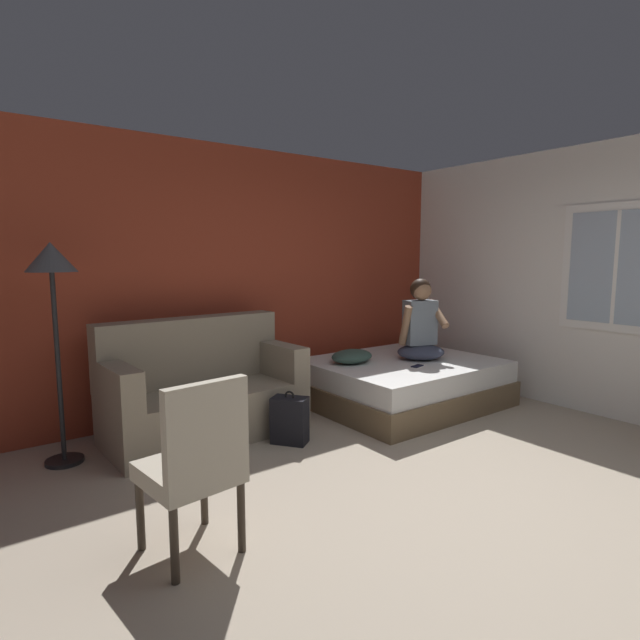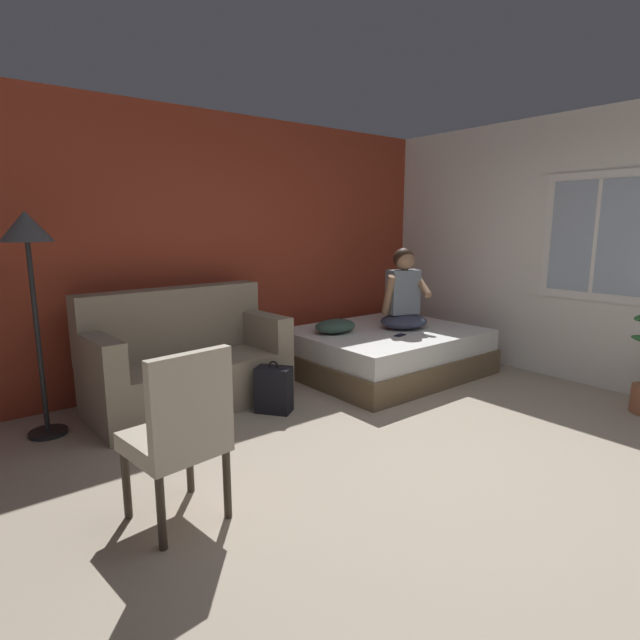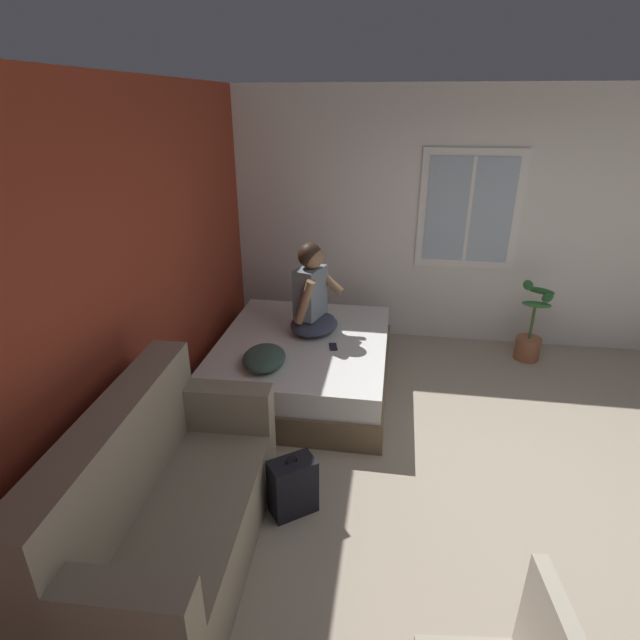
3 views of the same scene
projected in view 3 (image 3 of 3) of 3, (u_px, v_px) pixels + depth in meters
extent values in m
plane|color=tan|center=(550.00, 511.00, 3.35)|extent=(40.00, 40.00, 0.00)
cube|color=#993823|center=(103.00, 299.00, 3.23)|extent=(10.30, 0.16, 2.70)
cube|color=silver|center=(506.00, 222.00, 5.28)|extent=(0.16, 7.22, 2.70)
cube|color=white|center=(469.00, 210.00, 5.20)|extent=(0.02, 1.04, 1.24)
cube|color=#9EB2C6|center=(469.00, 211.00, 5.18)|extent=(0.01, 0.88, 1.08)
cube|color=white|center=(469.00, 211.00, 5.18)|extent=(0.01, 0.04, 1.08)
cube|color=brown|center=(303.00, 372.00, 4.81)|extent=(1.93, 1.60, 0.26)
cube|color=white|center=(303.00, 350.00, 4.71)|extent=(1.87, 1.55, 0.22)
cube|color=gray|center=(180.00, 534.00, 2.90)|extent=(1.73, 0.87, 0.44)
cube|color=gray|center=(117.00, 459.00, 2.72)|extent=(1.71, 0.31, 0.60)
cube|color=gray|center=(102.00, 611.00, 2.06)|extent=(0.21, 0.81, 0.32)
cube|color=gray|center=(215.00, 406.00, 3.44)|extent=(0.21, 0.81, 0.32)
ellipsoid|color=#383D51|center=(314.00, 324.00, 4.80)|extent=(0.63, 0.58, 0.16)
cube|color=slate|center=(310.00, 292.00, 4.69)|extent=(0.38, 0.29, 0.48)
cylinder|color=#936B4C|center=(305.00, 302.00, 4.51)|extent=(0.14, 0.23, 0.44)
cylinder|color=#936B4C|center=(326.00, 278.00, 4.75)|extent=(0.19, 0.38, 0.29)
sphere|color=#936B4C|center=(312.00, 257.00, 4.54)|extent=(0.21, 0.21, 0.21)
ellipsoid|color=black|center=(310.00, 255.00, 4.54)|extent=(0.28, 0.28, 0.23)
cube|color=black|center=(293.00, 486.00, 3.29)|extent=(0.32, 0.35, 0.40)
cube|color=black|center=(286.00, 486.00, 3.42)|extent=(0.18, 0.22, 0.18)
torus|color=black|center=(292.00, 460.00, 3.20)|extent=(0.06, 0.08, 0.09)
ellipsoid|color=#385147|center=(264.00, 358.00, 4.19)|extent=(0.51, 0.40, 0.14)
cube|color=black|center=(333.00, 347.00, 4.52)|extent=(0.16, 0.10, 0.01)
cylinder|color=#995B3D|center=(527.00, 348.00, 5.30)|extent=(0.26, 0.26, 0.24)
cylinder|color=#426033|center=(532.00, 322.00, 5.18)|extent=(0.03, 0.03, 0.36)
ellipsoid|color=#2D6B33|center=(537.00, 304.00, 5.00)|extent=(0.15, 0.29, 0.06)
ellipsoid|color=#2D6B33|center=(541.00, 291.00, 5.12)|extent=(0.22, 0.29, 0.06)
ellipsoid|color=#2D6B33|center=(528.00, 285.00, 5.05)|extent=(0.29, 0.15, 0.06)
ellipsoid|color=#2D6B33|center=(548.00, 297.00, 5.01)|extent=(0.30, 0.21, 0.06)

